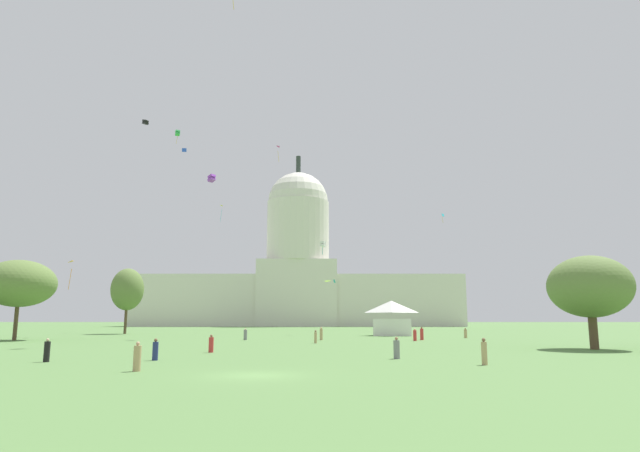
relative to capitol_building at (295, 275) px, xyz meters
The scene contains 29 objects.
ground_plane 175.97m from the capitol_building, 88.36° to the right, with size 800.00×800.00×0.00m, color #567F42.
capitol_building is the anchor object (origin of this frame).
event_tent 112.19m from the capitol_building, 79.28° to the right, with size 7.21×6.61×5.92m.
tree_west_near 133.97m from the capitol_building, 104.18° to the right, with size 12.34×12.69×10.83m.
tree_west_far 103.37m from the capitol_building, 106.19° to the right, with size 8.64×8.89×12.42m.
tree_east_far 155.25m from the capitol_building, 77.05° to the right, with size 8.01×8.09×9.02m.
person_black_near_tree_west 167.36m from the capitol_building, 93.55° to the right, with size 0.42×0.42×1.58m.
person_tan_near_tent 139.30m from the capitol_building, 86.75° to the right, with size 0.42×0.42×1.55m.
person_red_edge_west 156.67m from the capitol_building, 90.42° to the right, with size 0.59×0.59×1.53m.
person_navy_back_right 165.66m from the capitol_building, 91.15° to the right, with size 0.46×0.46×1.53m.
person_tan_mid_left 125.44m from the capitol_building, 75.86° to the right, with size 0.58×0.58×1.50m.
person_grey_front_left 129.49m from the capitol_building, 90.82° to the right, with size 0.57×0.57×1.58m.
person_grey_near_tree_east 164.71m from the capitol_building, 85.09° to the right, with size 0.64×0.64×1.58m.
person_red_aisle_center 133.96m from the capitol_building, 80.96° to the right, with size 0.63×0.63×1.62m.
person_tan_back_center 170.53m from the capitol_building, 83.61° to the right, with size 0.43×0.43×1.70m.
person_red_lawn_far_left 131.22m from the capitol_building, 80.11° to the right, with size 0.64×0.64×1.78m.
person_tan_front_right 173.63m from the capitol_building, 90.65° to the right, with size 0.44×0.44×1.64m.
person_tan_edge_east 129.93m from the capitol_building, 86.20° to the right, with size 0.58×0.58×1.79m.
kite_white_low 102.26m from the capitol_building, 85.00° to the right, with size 1.17×1.17×2.49m.
kite_turquoise_low 39.54m from the capitol_building, 71.01° to the right, with size 0.72×0.77×1.10m.
kite_black_high 108.31m from the capitol_building, 103.94° to the right, with size 1.25×1.23×1.02m.
kite_orange_low 121.18m from the capitol_building, 105.49° to the right, with size 1.32×1.50×4.08m.
kite_lime_low 82.45m from the capitol_building, 83.17° to the right, with size 1.57×1.38×0.44m.
kite_violet_mid 122.52m from the capitol_building, 93.94° to the right, with size 1.32×1.30×1.19m.
kite_magenta_high 84.94m from the capitol_building, 90.75° to the right, with size 0.97×1.54×3.63m.
kite_blue_high 91.53m from the capitol_building, 104.40° to the right, with size 1.02×0.34×0.91m.
kite_cyan_mid 72.60m from the capitol_building, 54.29° to the right, with size 0.79×0.77×2.67m.
kite_green_high 88.53m from the capitol_building, 107.59° to the right, with size 1.37×1.41×3.34m.
kite_yellow_mid 66.56m from the capitol_building, 106.13° to the right, with size 1.04×1.36×4.41m.
Camera 1 is at (3.36, -29.39, 2.95)m, focal length 30.70 mm.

